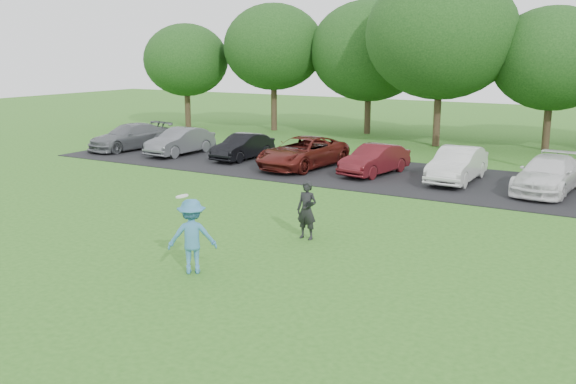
% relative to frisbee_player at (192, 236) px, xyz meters
% --- Properties ---
extents(ground, '(100.00, 100.00, 0.00)m').
position_rel_frisbee_player_xyz_m(ground, '(0.64, -0.49, -0.82)').
color(ground, '#2F651D').
rests_on(ground, ground).
extents(parking_lot, '(32.00, 6.50, 0.03)m').
position_rel_frisbee_player_xyz_m(parking_lot, '(0.64, 12.51, -0.81)').
color(parking_lot, black).
rests_on(parking_lot, ground).
extents(frisbee_player, '(1.22, 1.12, 1.79)m').
position_rel_frisbee_player_xyz_m(frisbee_player, '(0.00, 0.00, 0.00)').
color(frisbee_player, teal).
rests_on(frisbee_player, ground).
extents(camera_bystander, '(0.57, 0.42, 1.52)m').
position_rel_frisbee_player_xyz_m(camera_bystander, '(0.90, 3.51, -0.06)').
color(camera_bystander, black).
rests_on(camera_bystander, ground).
extents(parked_cars, '(30.98, 4.73, 1.25)m').
position_rel_frisbee_player_xyz_m(parked_cars, '(0.81, 12.35, -0.19)').
color(parked_cars, slate).
rests_on(parked_cars, parking_lot).
extents(tree_row, '(42.39, 9.85, 8.64)m').
position_rel_frisbee_player_xyz_m(tree_row, '(2.15, 22.27, 4.08)').
color(tree_row, '#38281C').
rests_on(tree_row, ground).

